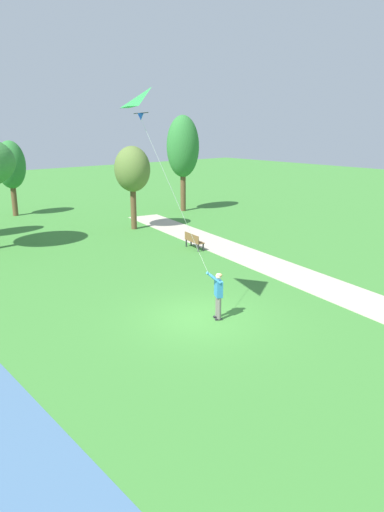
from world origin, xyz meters
The scene contains 8 objects.
ground_plane centered at (0.00, 0.00, 0.00)m, with size 120.00×120.00×0.00m, color #3D7F33.
walkway_path centered at (6.91, 2.00, 0.01)m, with size 2.40×32.00×0.02m, color #B7AD99.
person_kite_flyer centered at (0.39, -0.43, 1.05)m, with size 0.62×0.51×1.83m.
flying_kite centered at (-1.58, 0.65, 7.38)m, with size 2.31×1.95×6.03m.
park_bench_near_walkway centered at (6.23, 7.71, 0.51)m, with size 0.70×1.55×0.88m.
tree_treeline_center centered at (2.37, 24.23, 3.80)m, with size 2.16×2.18×5.64m.
tree_treeline_right centered at (13.53, 17.49, 5.03)m, with size 2.61×2.46×7.49m.
tree_horizon_far centered at (6.64, 14.31, 3.92)m, with size 2.24×2.55×5.46m.
Camera 1 is at (-10.69, -11.98, 6.84)m, focal length 33.33 mm.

